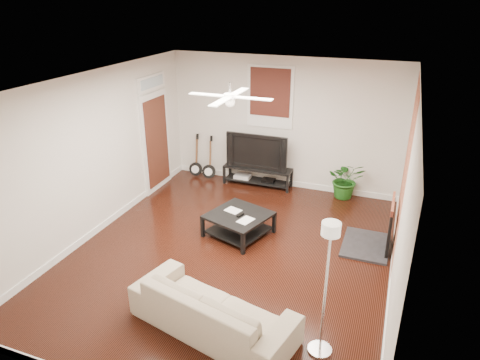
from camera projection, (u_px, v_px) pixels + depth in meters
name	position (u px, v px, depth m)	size (l,w,h in m)	color
room	(231.00, 175.00, 6.64)	(5.01, 6.01, 2.81)	black
brick_accent	(405.00, 173.00, 6.69)	(0.02, 2.20, 2.80)	#B34F39
fireplace	(378.00, 224.00, 7.16)	(0.80, 1.10, 0.92)	black
window_back	(270.00, 97.00, 9.07)	(1.00, 0.06, 1.30)	#3B1210
door_left	(156.00, 133.00, 9.13)	(0.08, 1.00, 2.50)	white
tv_stand	(258.00, 176.00, 9.65)	(1.51, 0.40, 0.42)	black
tv	(258.00, 150.00, 9.43)	(1.35, 0.18, 0.78)	black
coffee_table	(239.00, 224.00, 7.67)	(0.96, 0.96, 0.40)	black
sofa	(213.00, 308.00, 5.46)	(2.15, 0.84, 0.63)	beige
floor_lamp	(325.00, 291.00, 4.88)	(0.29, 0.29, 1.76)	silver
potted_plant	(346.00, 179.00, 8.99)	(0.73, 0.64, 0.81)	#1D5819
guitar_left	(195.00, 156.00, 10.00)	(0.31, 0.22, 1.00)	black
guitar_right	(209.00, 158.00, 9.86)	(0.31, 0.22, 1.00)	black
ceiling_fan	(230.00, 97.00, 6.16)	(1.24, 1.24, 0.32)	white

